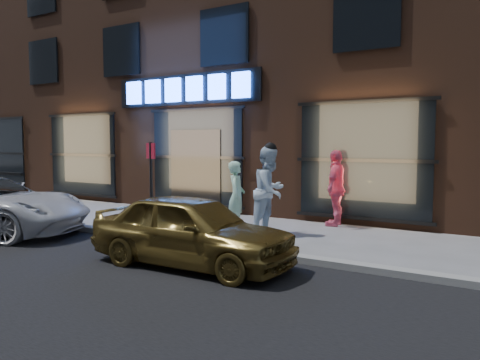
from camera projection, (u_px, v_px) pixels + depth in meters
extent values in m
plane|color=slate|center=(92.00, 232.00, 10.60)|extent=(90.00, 90.00, 0.00)
cube|color=gray|center=(92.00, 229.00, 10.60)|extent=(60.00, 0.25, 0.12)
cube|color=#54301E|center=(263.00, 61.00, 16.99)|extent=(30.00, 8.00, 10.00)
cube|color=black|center=(185.00, 90.00, 13.88)|extent=(5.20, 0.06, 0.90)
cube|color=black|center=(196.00, 171.00, 13.83)|extent=(1.80, 0.10, 2.40)
cube|color=#FFBF72|center=(1.00, 153.00, 19.08)|extent=(3.00, 0.04, 2.60)
cube|color=black|center=(0.00, 153.00, 19.05)|extent=(3.20, 0.06, 2.80)
cube|color=#FFBF72|center=(83.00, 155.00, 16.47)|extent=(3.00, 0.04, 2.60)
cube|color=black|center=(82.00, 155.00, 16.43)|extent=(3.20, 0.06, 2.80)
cube|color=#FFBF72|center=(197.00, 157.00, 13.85)|extent=(3.00, 0.04, 2.60)
cube|color=black|center=(196.00, 157.00, 13.82)|extent=(3.20, 0.06, 2.80)
cube|color=#FFBF72|center=(364.00, 160.00, 11.24)|extent=(3.00, 0.04, 2.60)
cube|color=black|center=(363.00, 160.00, 11.20)|extent=(3.20, 0.06, 2.80)
cube|color=black|center=(43.00, 62.00, 17.21)|extent=(1.60, 0.06, 1.60)
cube|color=black|center=(121.00, 51.00, 15.12)|extent=(1.60, 0.06, 1.60)
cube|color=black|center=(224.00, 36.00, 13.03)|extent=(1.60, 0.06, 1.60)
cube|color=black|center=(366.00, 15.00, 10.93)|extent=(1.60, 0.06, 1.60)
cube|color=#2659FF|center=(134.00, 93.00, 14.86)|extent=(0.55, 0.12, 0.70)
cube|color=#2659FF|center=(153.00, 92.00, 14.45)|extent=(0.55, 0.12, 0.70)
cube|color=#2659FF|center=(173.00, 90.00, 14.03)|extent=(0.55, 0.12, 0.70)
cube|color=#2659FF|center=(194.00, 88.00, 13.61)|extent=(0.55, 0.12, 0.70)
cube|color=#2659FF|center=(217.00, 87.00, 13.19)|extent=(0.55, 0.12, 0.70)
cube|color=#2659FF|center=(241.00, 85.00, 12.77)|extent=(0.55, 0.12, 0.70)
imported|color=#B3ECCF|center=(237.00, 196.00, 10.71)|extent=(0.61, 0.69, 1.60)
imported|color=silver|center=(270.00, 191.00, 10.33)|extent=(0.81, 1.00, 1.93)
imported|color=#E45E7E|center=(336.00, 188.00, 11.36)|extent=(0.52, 1.11, 1.85)
imported|color=olive|center=(192.00, 230.00, 7.63)|extent=(3.54, 1.49, 1.20)
cylinder|color=#262628|center=(151.00, 191.00, 9.73)|extent=(0.06, 0.06, 2.04)
cube|color=red|center=(151.00, 151.00, 9.67)|extent=(0.32, 0.12, 0.32)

